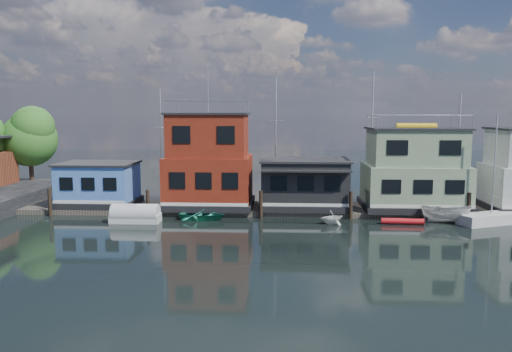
# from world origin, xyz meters

# --- Properties ---
(ground) EXTENTS (160.00, 160.00, 0.00)m
(ground) POSITION_xyz_m (0.00, 0.00, 0.00)
(ground) COLOR black
(ground) RESTS_ON ground
(dock) EXTENTS (48.00, 5.00, 0.40)m
(dock) POSITION_xyz_m (0.00, 12.00, 0.20)
(dock) COLOR #595147
(dock) RESTS_ON ground
(houseboat_blue) EXTENTS (6.40, 4.90, 3.66)m
(houseboat_blue) POSITION_xyz_m (-18.00, 12.00, 2.21)
(houseboat_blue) COLOR black
(houseboat_blue) RESTS_ON dock
(houseboat_red) EXTENTS (7.40, 5.90, 11.86)m
(houseboat_red) POSITION_xyz_m (-8.50, 12.00, 4.10)
(houseboat_red) COLOR black
(houseboat_red) RESTS_ON dock
(houseboat_dark) EXTENTS (7.40, 6.10, 4.06)m
(houseboat_dark) POSITION_xyz_m (-0.50, 11.98, 2.42)
(houseboat_dark) COLOR black
(houseboat_dark) RESTS_ON dock
(houseboat_green) EXTENTS (8.40, 5.90, 7.03)m
(houseboat_green) POSITION_xyz_m (8.50, 12.00, 3.55)
(houseboat_green) COLOR black
(houseboat_green) RESTS_ON dock
(pilings) EXTENTS (42.28, 0.28, 2.20)m
(pilings) POSITION_xyz_m (-0.33, 9.20, 1.10)
(pilings) COLOR #2D2116
(pilings) RESTS_ON ground
(background_masts) EXTENTS (36.40, 0.16, 12.00)m
(background_masts) POSITION_xyz_m (4.76, 18.00, 5.55)
(background_masts) COLOR silver
(background_masts) RESTS_ON ground
(dinghy_white) EXTENTS (2.58, 2.47, 1.05)m
(dinghy_white) POSITION_xyz_m (1.41, 7.55, 0.52)
(dinghy_white) COLOR silver
(dinghy_white) RESTS_ON ground
(red_kayak) EXTENTS (3.13, 0.64, 0.46)m
(red_kayak) POSITION_xyz_m (6.64, 7.67, 0.23)
(red_kayak) COLOR red
(red_kayak) RESTS_ON ground
(dinghy_teal) EXTENTS (3.85, 2.93, 0.75)m
(dinghy_teal) POSITION_xyz_m (-8.53, 8.46, 0.37)
(dinghy_teal) COLOR #238067
(dinghy_teal) RESTS_ON ground
(day_sailer) EXTENTS (5.40, 3.56, 8.11)m
(day_sailer) POSITION_xyz_m (13.32, 8.23, 0.46)
(day_sailer) COLOR silver
(day_sailer) RESTS_ON ground
(tarp_runabout) EXTENTS (3.73, 1.51, 1.51)m
(tarp_runabout) POSITION_xyz_m (-13.44, 7.26, 0.56)
(tarp_runabout) COLOR silver
(tarp_runabout) RESTS_ON ground
(motorboat) EXTENTS (3.83, 2.28, 1.39)m
(motorboat) POSITION_xyz_m (10.02, 8.35, 0.70)
(motorboat) COLOR beige
(motorboat) RESTS_ON ground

